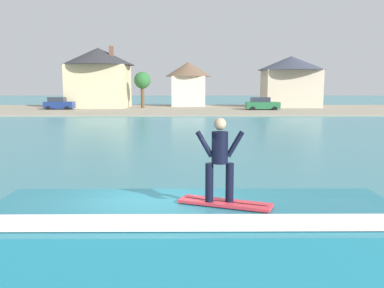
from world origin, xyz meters
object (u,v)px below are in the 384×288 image
(surfboard, at_px, (225,203))
(tree_tall_bare, at_px, (142,81))
(car_far_shore, at_px, (262,104))
(house_small_cottage, at_px, (188,82))
(car_near_shore, at_px, (59,104))
(surfer, at_px, (220,156))
(wave_crest, at_px, (194,232))
(house_with_chimney, at_px, (99,74))
(house_gabled_white, at_px, (291,78))

(surfboard, xyz_separation_m, tree_tall_bare, (-7.45, 52.39, 2.82))
(car_far_shore, relative_size, house_small_cottage, 0.61)
(car_near_shore, relative_size, tree_tall_bare, 0.74)
(surfboard, height_order, car_near_shore, car_near_shore)
(surfboard, xyz_separation_m, surfer, (-0.12, 0.00, 0.95))
(house_small_cottage, bearing_deg, car_far_shore, -47.14)
(wave_crest, relative_size, surfer, 5.09)
(car_near_shore, distance_m, tree_tall_bare, 12.04)
(car_far_shore, relative_size, house_with_chimney, 0.42)
(car_far_shore, relative_size, tree_tall_bare, 0.84)
(house_gabled_white, bearing_deg, car_near_shore, -170.10)
(car_near_shore, height_order, house_small_cottage, house_small_cottage)
(car_near_shore, bearing_deg, tree_tall_bare, 16.06)
(tree_tall_bare, bearing_deg, surfboard, -81.91)
(surfboard, relative_size, tree_tall_bare, 0.35)
(tree_tall_bare, bearing_deg, car_near_shore, -163.94)
(surfer, distance_m, tree_tall_bare, 52.93)
(car_far_shore, xyz_separation_m, house_small_cottage, (-10.00, 10.78, 3.10))
(surfboard, height_order, house_small_cottage, house_small_cottage)
(car_near_shore, xyz_separation_m, tree_tall_bare, (11.19, 3.22, 3.09))
(car_near_shore, xyz_separation_m, house_gabled_white, (33.33, 5.82, 3.56))
(wave_crest, xyz_separation_m, house_gabled_white, (15.31, 54.86, 3.95))
(surfer, distance_m, house_small_cottage, 58.96)
(car_near_shore, relative_size, house_gabled_white, 0.39)
(surfboard, distance_m, car_near_shore, 52.58)
(surfer, bearing_deg, surfboard, -1.64)
(wave_crest, xyz_separation_m, surfer, (0.49, -0.12, 1.60))
(car_far_shore, bearing_deg, surfboard, -100.83)
(house_gabled_white, height_order, house_small_cottage, house_gabled_white)
(surfer, distance_m, car_near_shore, 52.55)
(car_far_shore, height_order, house_with_chimney, house_with_chimney)
(wave_crest, bearing_deg, surfboard, -11.69)
(car_far_shore, bearing_deg, house_with_chimney, 165.32)
(wave_crest, relative_size, car_near_shore, 2.13)
(surfboard, height_order, tree_tall_bare, tree_tall_bare)
(tree_tall_bare, bearing_deg, house_gabled_white, 6.68)
(house_small_cottage, bearing_deg, surfer, -89.34)
(surfer, height_order, house_small_cottage, house_small_cottage)
(house_gabled_white, distance_m, tree_tall_bare, 22.30)
(surfer, bearing_deg, tree_tall_bare, 97.97)
(car_near_shore, relative_size, house_with_chimney, 0.37)
(surfboard, xyz_separation_m, house_small_cottage, (-0.79, 58.93, 2.84))
(car_near_shore, height_order, house_with_chimney, house_with_chimney)
(wave_crest, bearing_deg, house_with_chimney, 104.01)
(surfer, bearing_deg, house_gabled_white, 74.92)
(car_far_shore, distance_m, house_with_chimney, 24.46)
(car_far_shore, bearing_deg, surfer, -100.96)
(car_near_shore, height_order, car_far_shore, same)
(house_gabled_white, relative_size, house_small_cottage, 1.36)
(wave_crest, xyz_separation_m, house_small_cottage, (-0.18, 58.80, 3.49))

